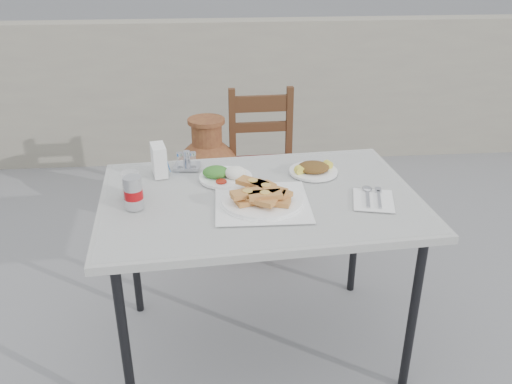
{
  "coord_description": "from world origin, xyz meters",
  "views": [
    {
      "loc": [
        -0.32,
        -2.09,
        1.85
      ],
      "look_at": [
        -0.13,
        0.04,
        0.82
      ],
      "focal_mm": 38.0,
      "sensor_mm": 36.0,
      "label": 1
    }
  ],
  "objects": [
    {
      "name": "salad_chopped_plate",
      "position": [
        0.16,
        0.21,
        0.85
      ],
      "size": [
        0.23,
        0.23,
        0.05
      ],
      "color": "white",
      "rests_on": "cafe_table"
    },
    {
      "name": "terracotta_urn",
      "position": [
        -0.34,
        1.17,
        0.37
      ],
      "size": [
        0.46,
        0.46,
        0.8
      ],
      "color": "brown",
      "rests_on": "ground"
    },
    {
      "name": "soda_can",
      "position": [
        -0.64,
        -0.08,
        0.9
      ],
      "size": [
        0.08,
        0.08,
        0.14
      ],
      "color": "silver",
      "rests_on": "cafe_table"
    },
    {
      "name": "cafe_table",
      "position": [
        -0.12,
        -0.01,
        0.77
      ],
      "size": [
        1.42,
        1.02,
        0.83
      ],
      "rotation": [
        0.0,
        0.0,
        0.07
      ],
      "color": "black",
      "rests_on": "ground"
    },
    {
      "name": "napkin_holder",
      "position": [
        -0.56,
        0.25,
        0.9
      ],
      "size": [
        0.09,
        0.13,
        0.15
      ],
      "rotation": [
        0.0,
        0.0,
        0.21
      ],
      "color": "white",
      "rests_on": "cafe_table"
    },
    {
      "name": "pide_plate",
      "position": [
        -0.12,
        -0.09,
        0.86
      ],
      "size": [
        0.4,
        0.4,
        0.08
      ],
      "rotation": [
        0.0,
        0.0,
        -0.02
      ],
      "color": "white",
      "rests_on": "cafe_table"
    },
    {
      "name": "back_wall",
      "position": [
        0.0,
        2.5,
        0.6
      ],
      "size": [
        6.0,
        0.25,
        1.2
      ],
      "primitive_type": "cube",
      "color": "gray",
      "rests_on": "ground"
    },
    {
      "name": "cutlery_napkin",
      "position": [
        0.36,
        -0.09,
        0.83
      ],
      "size": [
        0.21,
        0.25,
        0.02
      ],
      "rotation": [
        0.0,
        0.0,
        -0.24
      ],
      "color": "white",
      "rests_on": "cafe_table"
    },
    {
      "name": "condiment_caddy",
      "position": [
        -0.44,
        0.31,
        0.86
      ],
      "size": [
        0.13,
        0.11,
        0.09
      ],
      "rotation": [
        0.0,
        0.0,
        -0.11
      ],
      "color": "#BBBAC2",
      "rests_on": "cafe_table"
    },
    {
      "name": "cola_glass",
      "position": [
        -0.66,
        0.03,
        0.88
      ],
      "size": [
        0.08,
        0.08,
        0.11
      ],
      "color": "white",
      "rests_on": "cafe_table"
    },
    {
      "name": "salad_rice_plate",
      "position": [
        -0.26,
        0.17,
        0.85
      ],
      "size": [
        0.24,
        0.24,
        0.06
      ],
      "color": "white",
      "rests_on": "cafe_table"
    },
    {
      "name": "chair",
      "position": [
        0.01,
        1.07,
        0.5
      ],
      "size": [
        0.45,
        0.45,
        0.98
      ],
      "rotation": [
        0.0,
        0.0,
        0.03
      ],
      "color": "#3B2510",
      "rests_on": "ground"
    },
    {
      "name": "ground",
      "position": [
        0.0,
        0.0,
        0.0
      ],
      "size": [
        80.0,
        80.0,
        0.0
      ],
      "primitive_type": "plane",
      "color": "slate",
      "rests_on": "ground"
    }
  ]
}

